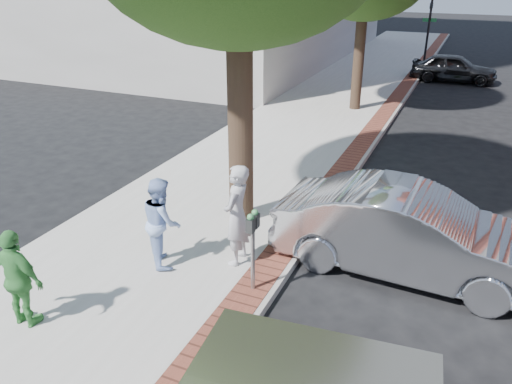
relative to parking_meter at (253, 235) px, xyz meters
The scene contains 12 objects.
ground 1.47m from the parking_meter, 148.18° to the left, with size 120.00×120.00×0.00m, color black.
sidewalk 8.80m from the parking_meter, 104.71° to the left, with size 5.00×60.00×0.15m, color #9E9991.
brick_strip 8.51m from the parking_meter, 90.11° to the left, with size 0.60×60.00×0.01m, color brown.
curb 8.53m from the parking_meter, 87.74° to the left, with size 0.10×60.00×0.15m, color gray.
office_base 26.32m from the parking_meter, 121.43° to the left, with size 18.20×22.20×4.00m, color gray.
signal_near 22.47m from the parking_meter, 89.53° to the left, with size 0.70×0.15×3.80m.
parking_meter is the anchor object (origin of this frame).
person_gray 0.94m from the parking_meter, 132.06° to the left, with size 0.70×0.46×1.92m, color #A9A9AE.
person_officer 1.88m from the parking_meter, behind, with size 0.82×0.64×1.68m, color #95B1E6.
person_green 3.60m from the parking_meter, 141.76° to the right, with size 0.95×0.39×1.61m, color #439445.
sedan_silver 2.97m from the parking_meter, 38.91° to the left, with size 1.71×4.89×1.61m, color #B4B5BB.
bg_car 19.93m from the parking_meter, 84.68° to the left, with size 1.59×3.96×1.35m, color black.
Camera 1 is at (3.62, -6.93, 5.20)m, focal length 35.00 mm.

